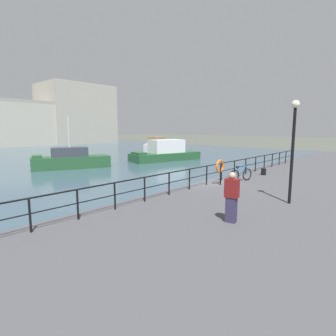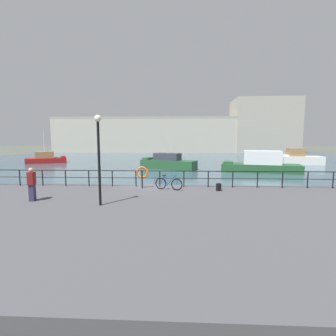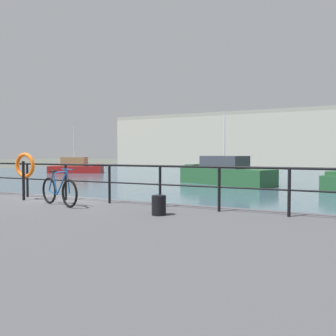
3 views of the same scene
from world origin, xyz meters
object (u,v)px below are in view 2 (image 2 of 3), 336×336
(moored_red_daysailer, at_px, (168,163))
(parked_bicycle, at_px, (169,184))
(life_ring_stand, at_px, (142,173))
(moored_blue_motorboat, at_px, (261,164))
(moored_harbor_tender, at_px, (46,159))
(standing_person, at_px, (32,184))
(moored_small_launch, at_px, (300,159))
(quay_lamp_post, at_px, (99,148))
(mooring_bollard, at_px, (219,187))
(harbor_building, at_px, (201,133))

(moored_red_daysailer, height_order, parked_bicycle, moored_red_daysailer)
(parked_bicycle, bearing_deg, life_ring_stand, -175.90)
(moored_blue_motorboat, relative_size, moored_red_daysailer, 1.23)
(moored_blue_motorboat, distance_m, parked_bicycle, 18.56)
(moored_blue_motorboat, relative_size, moored_harbor_tender, 1.41)
(moored_red_daysailer, distance_m, standing_person, 21.93)
(life_ring_stand, bearing_deg, moored_blue_motorboat, 51.21)
(moored_harbor_tender, relative_size, moored_small_launch, 1.09)
(moored_small_launch, distance_m, quay_lamp_post, 36.47)
(moored_blue_motorboat, bearing_deg, moored_small_launch, -120.26)
(moored_harbor_tender, bearing_deg, moored_small_launch, -27.32)
(moored_blue_motorboat, bearing_deg, parked_bicycle, 69.34)
(mooring_bollard, bearing_deg, moored_red_daysailer, 102.29)
(moored_small_launch, relative_size, life_ring_stand, 4.38)
(moored_harbor_tender, xyz_separation_m, parked_bicycle, (21.42, -25.39, 0.57))
(moored_red_daysailer, bearing_deg, harbor_building, -77.73)
(harbor_building, height_order, moored_red_daysailer, harbor_building)
(harbor_building, bearing_deg, life_ring_stand, -98.05)
(moored_blue_motorboat, xyz_separation_m, standing_person, (-17.13, -18.51, 0.78))
(moored_harbor_tender, relative_size, parked_bicycle, 3.92)
(moored_small_launch, bearing_deg, life_ring_stand, 51.89)
(harbor_building, distance_m, quay_lamp_post, 65.68)
(moored_red_daysailer, relative_size, quay_lamp_post, 1.83)
(parked_bicycle, xyz_separation_m, life_ring_stand, (-1.70, 0.40, 0.59))
(moored_small_launch, distance_m, moored_red_daysailer, 21.38)
(standing_person, bearing_deg, moored_small_launch, 37.49)
(moored_harbor_tender, height_order, quay_lamp_post, moored_harbor_tender)
(harbor_building, relative_size, moored_red_daysailer, 9.04)
(harbor_building, xyz_separation_m, moored_red_daysailer, (-7.80, -43.09, -4.78))
(moored_blue_motorboat, bearing_deg, mooring_bollard, 78.01)
(mooring_bollard, bearing_deg, harbor_building, 86.40)
(parked_bicycle, relative_size, life_ring_stand, 1.22)
(moored_blue_motorboat, distance_m, quay_lamp_post, 23.56)
(moored_harbor_tender, bearing_deg, life_ring_stand, -78.29)
(harbor_building, bearing_deg, moored_blue_motorboat, -85.66)
(moored_small_launch, xyz_separation_m, mooring_bollard, (-16.31, -24.98, 0.18))
(moored_blue_motorboat, distance_m, life_ring_stand, 19.26)
(moored_red_daysailer, relative_size, mooring_bollard, 17.49)
(moored_harbor_tender, bearing_deg, harbor_building, 25.03)
(moored_blue_motorboat, relative_size, moored_small_launch, 1.54)
(harbor_building, distance_m, parked_bicycle, 61.64)
(moored_blue_motorboat, relative_size, mooring_bollard, 21.43)
(moored_harbor_tender, distance_m, moored_red_daysailer, 21.79)
(moored_harbor_tender, xyz_separation_m, life_ring_stand, (19.72, -24.99, 1.15))
(life_ring_stand, relative_size, quay_lamp_post, 0.33)
(moored_red_daysailer, bearing_deg, parked_bicycle, 115.44)
(moored_harbor_tender, relative_size, life_ring_stand, 4.78)
(moored_small_launch, bearing_deg, moored_red_daysailer, 21.28)
(harbor_building, xyz_separation_m, moored_blue_motorboat, (3.47, -45.70, -4.65))
(harbor_building, distance_m, life_ring_stand, 61.42)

